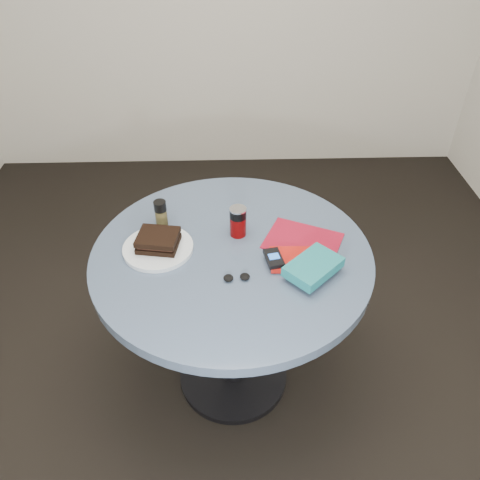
{
  "coord_description": "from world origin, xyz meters",
  "views": [
    {
      "loc": [
        -0.01,
        -1.27,
        1.83
      ],
      "look_at": [
        0.03,
        0.0,
        0.8
      ],
      "focal_mm": 35.0,
      "sensor_mm": 36.0,
      "label": 1
    }
  ],
  "objects_px": {
    "magazine": "(303,241)",
    "novel": "(313,267)",
    "headphones": "(237,277)",
    "plate": "(158,248)",
    "sandwich": "(158,240)",
    "mp3_player": "(274,258)",
    "soda_can": "(238,222)",
    "table": "(232,284)",
    "pepper_grinder": "(161,213)",
    "red_book": "(297,259)"
  },
  "relations": [
    {
      "from": "plate",
      "to": "magazine",
      "type": "xyz_separation_m",
      "value": [
        0.52,
        0.03,
        -0.01
      ]
    },
    {
      "from": "novel",
      "to": "mp3_player",
      "type": "distance_m",
      "value": 0.14
    },
    {
      "from": "sandwich",
      "to": "soda_can",
      "type": "relative_size",
      "value": 1.36
    },
    {
      "from": "sandwich",
      "to": "soda_can",
      "type": "height_order",
      "value": "soda_can"
    },
    {
      "from": "table",
      "to": "novel",
      "type": "bearing_deg",
      "value": -26.61
    },
    {
      "from": "soda_can",
      "to": "red_book",
      "type": "bearing_deg",
      "value": -39.35
    },
    {
      "from": "pepper_grinder",
      "to": "novel",
      "type": "bearing_deg",
      "value": -29.29
    },
    {
      "from": "mp3_player",
      "to": "headphones",
      "type": "bearing_deg",
      "value": -151.1
    },
    {
      "from": "plate",
      "to": "pepper_grinder",
      "type": "distance_m",
      "value": 0.15
    },
    {
      "from": "sandwich",
      "to": "soda_can",
      "type": "distance_m",
      "value": 0.29
    },
    {
      "from": "magazine",
      "to": "novel",
      "type": "distance_m",
      "value": 0.19
    },
    {
      "from": "novel",
      "to": "headphones",
      "type": "bearing_deg",
      "value": 139.13
    },
    {
      "from": "pepper_grinder",
      "to": "magazine",
      "type": "distance_m",
      "value": 0.54
    },
    {
      "from": "red_book",
      "to": "magazine",
      "type": "bearing_deg",
      "value": 74.28
    },
    {
      "from": "table",
      "to": "headphones",
      "type": "relative_size",
      "value": 11.0
    },
    {
      "from": "novel",
      "to": "plate",
      "type": "bearing_deg",
      "value": 120.74
    },
    {
      "from": "pepper_grinder",
      "to": "red_book",
      "type": "relative_size",
      "value": 0.57
    },
    {
      "from": "sandwich",
      "to": "red_book",
      "type": "bearing_deg",
      "value": -10.01
    },
    {
      "from": "sandwich",
      "to": "mp3_player",
      "type": "bearing_deg",
      "value": -13.13
    },
    {
      "from": "red_book",
      "to": "plate",
      "type": "bearing_deg",
      "value": 172.15
    },
    {
      "from": "plate",
      "to": "novel",
      "type": "xyz_separation_m",
      "value": [
        0.53,
        -0.15,
        0.03
      ]
    },
    {
      "from": "plate",
      "to": "sandwich",
      "type": "xyz_separation_m",
      "value": [
        0.0,
        0.0,
        0.03
      ]
    },
    {
      "from": "red_book",
      "to": "headphones",
      "type": "height_order",
      "value": "red_book"
    },
    {
      "from": "table",
      "to": "magazine",
      "type": "bearing_deg",
      "value": 10.27
    },
    {
      "from": "table",
      "to": "soda_can",
      "type": "xyz_separation_m",
      "value": [
        0.03,
        0.1,
        0.22
      ]
    },
    {
      "from": "red_book",
      "to": "table",
      "type": "bearing_deg",
      "value": 165.33
    },
    {
      "from": "plate",
      "to": "novel",
      "type": "distance_m",
      "value": 0.55
    },
    {
      "from": "table",
      "to": "plate",
      "type": "height_order",
      "value": "plate"
    },
    {
      "from": "pepper_grinder",
      "to": "red_book",
      "type": "distance_m",
      "value": 0.54
    },
    {
      "from": "sandwich",
      "to": "headphones",
      "type": "height_order",
      "value": "sandwich"
    },
    {
      "from": "magazine",
      "to": "headphones",
      "type": "xyz_separation_m",
      "value": [
        -0.25,
        -0.19,
        0.01
      ]
    },
    {
      "from": "magazine",
      "to": "mp3_player",
      "type": "height_order",
      "value": "mp3_player"
    },
    {
      "from": "sandwich",
      "to": "novel",
      "type": "distance_m",
      "value": 0.55
    },
    {
      "from": "table",
      "to": "pepper_grinder",
      "type": "distance_m",
      "value": 0.38
    },
    {
      "from": "novel",
      "to": "mp3_player",
      "type": "relative_size",
      "value": 1.82
    },
    {
      "from": "pepper_grinder",
      "to": "mp3_player",
      "type": "relative_size",
      "value": 1.04
    },
    {
      "from": "soda_can",
      "to": "sandwich",
      "type": "bearing_deg",
      "value": -164.56
    },
    {
      "from": "pepper_grinder",
      "to": "novel",
      "type": "distance_m",
      "value": 0.61
    },
    {
      "from": "plate",
      "to": "headphones",
      "type": "bearing_deg",
      "value": -30.37
    },
    {
      "from": "plate",
      "to": "soda_can",
      "type": "height_order",
      "value": "soda_can"
    },
    {
      "from": "table",
      "to": "pepper_grinder",
      "type": "relative_size",
      "value": 9.4
    },
    {
      "from": "pepper_grinder",
      "to": "magazine",
      "type": "bearing_deg",
      "value": -12.44
    },
    {
      "from": "table",
      "to": "mp3_player",
      "type": "height_order",
      "value": "mp3_player"
    },
    {
      "from": "soda_can",
      "to": "headphones",
      "type": "distance_m",
      "value": 0.25
    },
    {
      "from": "table",
      "to": "mp3_player",
      "type": "xyz_separation_m",
      "value": [
        0.14,
        -0.07,
        0.19
      ]
    },
    {
      "from": "plate",
      "to": "headphones",
      "type": "xyz_separation_m",
      "value": [
        0.28,
        -0.16,
        0.0
      ]
    },
    {
      "from": "soda_can",
      "to": "mp3_player",
      "type": "distance_m",
      "value": 0.21
    },
    {
      "from": "magazine",
      "to": "novel",
      "type": "relative_size",
      "value": 1.41
    },
    {
      "from": "magazine",
      "to": "headphones",
      "type": "relative_size",
      "value": 2.88
    },
    {
      "from": "sandwich",
      "to": "plate",
      "type": "bearing_deg",
      "value": -138.3
    }
  ]
}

